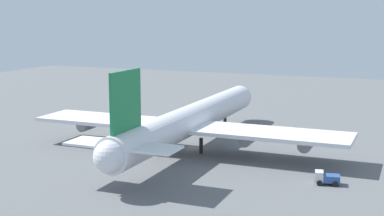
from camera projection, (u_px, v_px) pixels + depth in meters
ground_plane at (192, 148)px, 107.33m from camera, size 266.52×266.52×0.00m
cargo_airplane at (191, 120)px, 105.87m from camera, size 66.63×61.57×17.70m
catering_truck at (326, 178)px, 84.43m from camera, size 3.01×4.05×2.00m
safety_cone_nose at (225, 118)px, 135.93m from camera, size 0.57×0.57×0.81m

